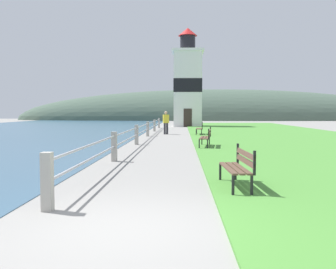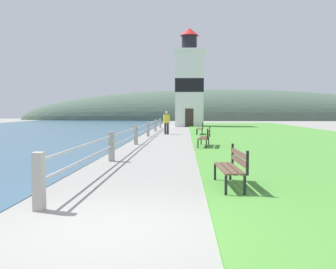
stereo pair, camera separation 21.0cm
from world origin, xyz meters
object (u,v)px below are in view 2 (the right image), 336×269
at_px(park_bench_far, 201,128).
at_px(park_bench_midway, 206,136).
at_px(park_bench_near, 233,165).
at_px(lighthouse, 189,84).
at_px(person_strolling, 167,122).

bearing_deg(park_bench_far, park_bench_midway, 92.22).
bearing_deg(park_bench_midway, park_bench_far, -84.35).
xyz_separation_m(park_bench_near, park_bench_far, (0.10, 18.73, 0.00)).
height_order(park_bench_near, lighthouse, lighthouse).
relative_size(park_bench_far, lighthouse, 0.18).
height_order(park_bench_midway, person_strolling, person_strolling).
bearing_deg(park_bench_near, park_bench_midway, -92.52).
height_order(park_bench_near, park_bench_midway, same).
xyz_separation_m(park_bench_midway, person_strolling, (-2.33, 10.10, 0.39)).
relative_size(lighthouse, person_strolling, 6.40).
relative_size(park_bench_midway, lighthouse, 0.18).
relative_size(park_bench_near, park_bench_far, 0.87).
bearing_deg(park_bench_far, lighthouse, -84.24).
relative_size(park_bench_near, person_strolling, 0.99).
bearing_deg(person_strolling, lighthouse, -24.37).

